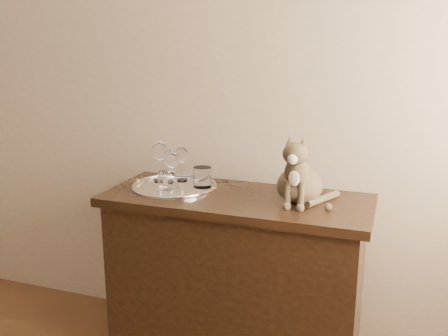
% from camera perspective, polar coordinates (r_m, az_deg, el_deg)
% --- Properties ---
extents(wall_back, '(4.00, 0.10, 2.70)m').
position_cam_1_polar(wall_back, '(2.67, -8.88, 10.35)').
color(wall_back, tan).
rests_on(wall_back, ground).
extents(sideboard, '(1.20, 0.50, 0.85)m').
position_cam_1_polar(sideboard, '(2.41, 1.35, -12.91)').
color(sideboard, black).
rests_on(sideboard, ground).
extents(tray, '(0.40, 0.40, 0.01)m').
position_cam_1_polar(tray, '(2.37, -5.66, -2.22)').
color(tray, white).
rests_on(tray, sideboard).
extents(wine_glass_a, '(0.08, 0.08, 0.20)m').
position_cam_1_polar(wine_glass_a, '(2.45, -7.36, 0.77)').
color(wine_glass_a, white).
rests_on(wine_glass_a, tray).
extents(wine_glass_b, '(0.06, 0.06, 0.17)m').
position_cam_1_polar(wine_glass_b, '(2.45, -4.87, 0.51)').
color(wine_glass_b, white).
rests_on(wine_glass_b, tray).
extents(wine_glass_d, '(0.07, 0.07, 0.18)m').
position_cam_1_polar(wine_glass_d, '(2.33, -6.02, -0.08)').
color(wine_glass_d, white).
rests_on(wine_glass_d, tray).
extents(tumbler_b, '(0.08, 0.08, 0.10)m').
position_cam_1_polar(tumbler_b, '(2.27, -6.50, -1.63)').
color(tumbler_b, silver).
rests_on(tumbler_b, tray).
extents(tumbler_c, '(0.09, 0.09, 0.10)m').
position_cam_1_polar(tumbler_c, '(2.35, -2.49, -1.05)').
color(tumbler_c, white).
rests_on(tumbler_c, tray).
extents(cat, '(0.31, 0.29, 0.31)m').
position_cam_1_polar(cat, '(2.15, 8.74, 0.04)').
color(cat, '#4D3B2E').
rests_on(cat, sideboard).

